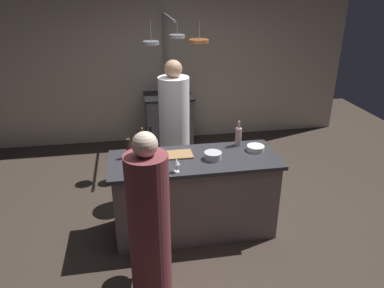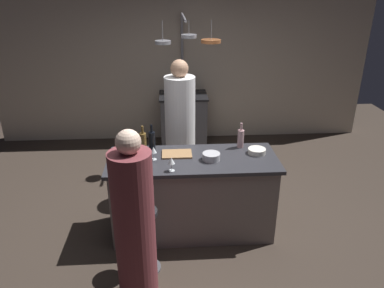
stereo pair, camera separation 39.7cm
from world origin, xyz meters
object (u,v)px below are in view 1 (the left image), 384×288
pepper_mill (129,148)px  wine_glass_near_left_guest (176,162)px  wine_glass_near_right_guest (155,152)px  guest_left (150,231)px  bar_stool_left (154,241)px  wine_glass_by_chef (135,158)px  wine_bottle_dark (151,142)px  wine_bottle_rose (238,136)px  chef (175,136)px  mixing_bowl_ceramic (256,148)px  stove_range (169,120)px  cutting_board (178,155)px  wine_bottle_amber (143,145)px  mixing_bowl_steel (213,156)px

pepper_mill → wine_glass_near_left_guest: pepper_mill is taller
wine_glass_near_right_guest → guest_left: bearing=-98.0°
bar_stool_left → wine_glass_by_chef: wine_glass_by_chef is taller
wine_bottle_dark → wine_glass_near_right_guest: wine_bottle_dark is taller
wine_bottle_rose → wine_glass_near_left_guest: 0.94m
chef → bar_stool_left: size_ratio=2.62×
chef → wine_glass_near_right_guest: 0.91m
mixing_bowl_ceramic → wine_glass_near_left_guest: bearing=-159.4°
pepper_mill → wine_bottle_rose: size_ratio=0.73×
chef → wine_glass_by_chef: size_ratio=12.21×
chef → mixing_bowl_ceramic: 1.10m
stove_range → guest_left: guest_left is taller
bar_stool_left → wine_glass_near_right_guest: size_ratio=4.66×
stove_range → guest_left: bearing=-99.1°
stove_range → wine_bottle_dark: 2.31m
wine_glass_by_chef → mixing_bowl_ceramic: bearing=8.1°
guest_left → bar_stool_left: bearing=82.4°
wine_glass_near_left_guest → wine_bottle_rose: bearing=33.9°
bar_stool_left → cutting_board: cutting_board is taller
stove_range → wine_bottle_rose: bearing=-75.9°
wine_glass_by_chef → wine_bottle_dark: bearing=62.4°
pepper_mill → mixing_bowl_ceramic: 1.38m
cutting_board → wine_glass_near_right_guest: (-0.24, -0.11, 0.10)m
mixing_bowl_ceramic → wine_bottle_rose: bearing=130.2°
pepper_mill → guest_left: bearing=-83.2°
cutting_board → wine_bottle_dark: 0.32m
cutting_board → wine_glass_near_left_guest: (-0.06, -0.37, 0.10)m
cutting_board → wine_glass_near_right_guest: bearing=-156.6°
bar_stool_left → wine_bottle_rose: (1.05, 0.88, 0.63)m
guest_left → wine_glass_by_chef: bearing=95.2°
wine_bottle_amber → wine_glass_near_right_guest: bearing=-58.2°
mixing_bowl_steel → stove_range: bearing=94.3°
bar_stool_left → wine_bottle_dark: bearing=85.9°
wine_bottle_rose → wine_glass_near_left_guest: wine_bottle_rose is taller
bar_stool_left → mixing_bowl_steel: 1.06m
cutting_board → mixing_bowl_steel: 0.39m
cutting_board → mixing_bowl_steel: bearing=-22.6°
guest_left → mixing_bowl_ceramic: 1.64m
bar_stool_left → wine_glass_near_left_guest: bearing=52.4°
chef → wine_glass_near_right_guest: bearing=-110.1°
wine_bottle_rose → guest_left: bearing=-131.9°
bar_stool_left → stove_range: bearing=80.8°
guest_left → wine_glass_near_right_guest: bearing=82.0°
wine_glass_by_chef → bar_stool_left: bearing=-76.3°
stove_range → wine_bottle_amber: 2.40m
wine_glass_near_left_guest → chef: bearing=83.6°
guest_left → wine_bottle_rose: bearing=48.1°
chef → bar_stool_left: (-0.39, -1.45, -0.45)m
pepper_mill → mixing_bowl_steel: bearing=-12.6°
stove_range → wine_bottle_rose: size_ratio=3.08×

